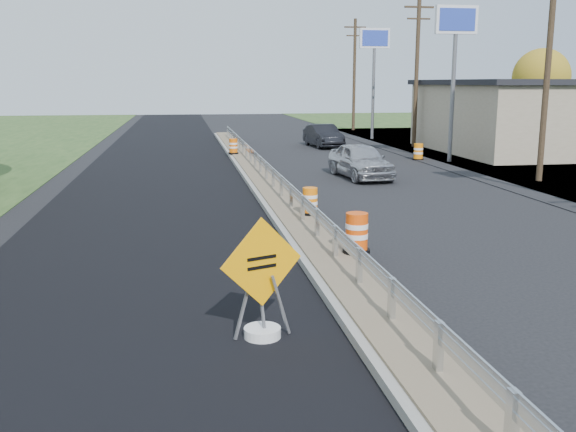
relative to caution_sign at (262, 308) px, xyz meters
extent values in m
plane|color=black|center=(2.17, 5.93, -0.51)|extent=(140.00, 140.00, 0.00)
cube|color=black|center=(-2.23, 15.93, -0.51)|extent=(7.20, 120.00, 0.01)
cube|color=gray|center=(2.17, 13.93, -0.42)|extent=(1.60, 55.00, 0.18)
cube|color=brown|center=(2.17, 13.93, -0.31)|extent=(1.25, 55.00, 0.05)
cube|color=silver|center=(2.17, -4.07, 0.07)|extent=(0.10, 0.15, 0.70)
cube|color=silver|center=(2.17, -2.07, 0.07)|extent=(0.10, 0.15, 0.70)
cube|color=silver|center=(2.17, -0.07, 0.07)|extent=(0.10, 0.15, 0.70)
cube|color=silver|center=(2.17, 1.93, 0.07)|extent=(0.10, 0.15, 0.70)
cube|color=silver|center=(2.17, 3.93, 0.07)|extent=(0.10, 0.15, 0.70)
cube|color=silver|center=(2.17, 5.93, 0.07)|extent=(0.10, 0.15, 0.70)
cube|color=silver|center=(2.17, 7.93, 0.07)|extent=(0.10, 0.15, 0.70)
cube|color=silver|center=(2.17, 9.93, 0.07)|extent=(0.10, 0.15, 0.70)
cube|color=silver|center=(2.17, 11.93, 0.07)|extent=(0.10, 0.15, 0.70)
cube|color=silver|center=(2.17, 13.93, 0.07)|extent=(0.10, 0.15, 0.70)
cube|color=silver|center=(2.17, 15.93, 0.07)|extent=(0.10, 0.15, 0.70)
cube|color=silver|center=(2.17, 17.93, 0.07)|extent=(0.10, 0.15, 0.70)
cube|color=silver|center=(2.17, 19.93, 0.07)|extent=(0.10, 0.15, 0.70)
cube|color=silver|center=(2.17, 21.93, 0.07)|extent=(0.10, 0.15, 0.70)
cube|color=silver|center=(2.17, 23.93, 0.07)|extent=(0.10, 0.15, 0.70)
cube|color=silver|center=(2.17, 25.93, 0.07)|extent=(0.10, 0.15, 0.70)
cube|color=silver|center=(2.17, 27.93, 0.07)|extent=(0.10, 0.15, 0.70)
cube|color=silver|center=(2.17, 29.93, 0.07)|extent=(0.10, 0.15, 0.70)
cube|color=silver|center=(2.17, 31.93, 0.07)|extent=(0.10, 0.15, 0.70)
cube|color=silver|center=(2.17, 33.93, 0.07)|extent=(0.10, 0.15, 0.70)
cube|color=silver|center=(2.17, 35.93, 0.07)|extent=(0.10, 0.15, 0.70)
cube|color=silver|center=(2.17, 37.93, 0.07)|extent=(0.10, 0.15, 0.70)
cube|color=silver|center=(2.17, 14.93, 0.27)|extent=(0.04, 46.00, 0.34)
cube|color=silver|center=(2.17, 14.93, 0.19)|extent=(0.06, 46.00, 0.03)
cube|color=silver|center=(2.17, 14.93, 0.35)|extent=(0.06, 46.00, 0.03)
cube|color=black|center=(14.22, 25.93, 1.09)|extent=(0.08, 7.20, 2.20)
cylinder|color=slate|center=(12.67, 21.93, 2.89)|extent=(0.22, 0.22, 6.80)
cube|color=white|center=(12.67, 21.93, 6.69)|extent=(2.20, 0.25, 1.40)
cube|color=#263FB2|center=(12.67, 21.93, 6.69)|extent=(1.90, 0.30, 1.10)
cylinder|color=slate|center=(12.67, 35.93, 2.89)|extent=(0.22, 0.22, 6.80)
cube|color=white|center=(12.67, 35.93, 6.69)|extent=(2.20, 0.25, 1.40)
cube|color=#263FB2|center=(12.67, 35.93, 6.69)|extent=(1.90, 0.30, 1.10)
cylinder|color=#473523|center=(13.67, 14.93, 4.19)|extent=(0.26, 0.26, 9.40)
cylinder|color=#473523|center=(13.67, 29.93, 4.19)|extent=(0.26, 0.26, 9.40)
cube|color=#473523|center=(13.67, 29.93, 8.19)|extent=(1.90, 0.12, 0.12)
cube|color=#473523|center=(13.67, 29.93, 7.49)|extent=(1.50, 0.10, 0.10)
cylinder|color=#473523|center=(13.67, 44.93, 4.19)|extent=(0.26, 0.26, 9.40)
cube|color=#473523|center=(13.67, 44.93, 8.19)|extent=(1.90, 0.12, 0.12)
cube|color=#473523|center=(13.67, 44.93, 7.49)|extent=(1.50, 0.10, 0.10)
cylinder|color=#473523|center=(28.17, 39.93, 1.03)|extent=(0.36, 0.36, 3.08)
sphere|color=#B68927|center=(28.17, 39.93, 4.04)|extent=(4.62, 4.62, 4.62)
cylinder|color=white|center=(0.00, 0.00, -0.43)|extent=(0.61, 0.61, 0.17)
cube|color=slate|center=(-0.31, 0.00, 0.03)|extent=(0.35, 0.18, 1.06)
cube|color=slate|center=(0.31, 0.00, 0.03)|extent=(0.35, 0.18, 1.06)
cube|color=slate|center=(0.00, 0.05, 0.03)|extent=(0.14, 0.27, 1.08)
cube|color=orange|center=(0.00, 0.00, 0.77)|extent=(1.37, 0.58, 1.46)
cube|color=black|center=(0.00, -0.02, 0.85)|extent=(0.49, 0.20, 0.05)
cube|color=black|center=(0.00, -0.02, 0.70)|extent=(0.49, 0.20, 0.05)
cylinder|color=black|center=(2.72, 4.13, -0.24)|extent=(0.64, 0.64, 0.09)
cylinder|color=#F14A0A|center=(2.72, 4.13, 0.21)|extent=(0.51, 0.51, 0.89)
cylinder|color=white|center=(2.72, 4.13, 0.35)|extent=(0.53, 0.53, 0.12)
cylinder|color=white|center=(2.72, 4.13, 0.12)|extent=(0.53, 0.53, 0.12)
cylinder|color=black|center=(2.52, 8.63, -0.25)|extent=(0.55, 0.55, 0.07)
cylinder|color=orange|center=(2.52, 8.63, 0.14)|extent=(0.44, 0.44, 0.77)
cylinder|color=white|center=(2.52, 8.63, 0.27)|extent=(0.45, 0.45, 0.10)
cylinder|color=white|center=(2.52, 8.63, 0.07)|extent=(0.45, 0.45, 0.10)
cylinder|color=black|center=(1.62, 25.68, -0.25)|extent=(0.57, 0.57, 0.08)
cylinder|color=orange|center=(1.62, 25.68, 0.15)|extent=(0.45, 0.45, 0.79)
cylinder|color=white|center=(1.62, 25.68, 0.28)|extent=(0.47, 0.47, 0.10)
cylinder|color=white|center=(1.62, 25.68, 0.08)|extent=(0.47, 0.47, 0.10)
cylinder|color=black|center=(11.37, 23.04, -0.47)|extent=(0.60, 0.60, 0.08)
cylinder|color=orange|center=(11.37, 23.04, -0.05)|extent=(0.48, 0.48, 0.84)
cylinder|color=white|center=(11.37, 23.04, 0.09)|extent=(0.50, 0.50, 0.11)
cylinder|color=white|center=(11.37, 23.04, -0.13)|extent=(0.50, 0.50, 0.11)
imported|color=#B2B2B7|center=(6.48, 17.15, 0.25)|extent=(2.24, 4.62, 1.52)
imported|color=black|center=(7.87, 30.86, 0.21)|extent=(1.95, 4.54, 1.46)
camera|label=1|loc=(-1.20, -9.82, 3.59)|focal=40.00mm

